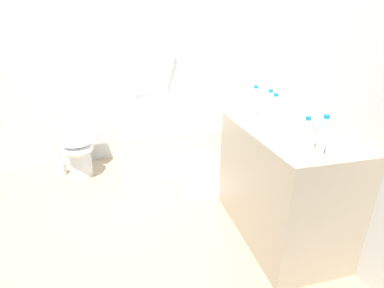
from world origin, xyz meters
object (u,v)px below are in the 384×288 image
(sink_faucet, at_px, (312,126))
(drinking_glass_1, at_px, (263,109))
(water_bottle_1, at_px, (270,106))
(toilet_paper_roll, at_px, (61,169))
(bathtub, at_px, (182,142))
(water_bottle_0, at_px, (275,110))
(water_bottle_3, at_px, (324,134))
(bath_mat, at_px, (211,187))
(water_bottle_4, at_px, (255,102))
(drinking_glass_0, at_px, (332,148))
(toilet, at_px, (79,147))
(sink_basin, at_px, (290,128))
(water_bottle_2, at_px, (306,132))

(sink_faucet, distance_m, drinking_glass_1, 0.48)
(water_bottle_1, bearing_deg, toilet_paper_roll, 146.76)
(bathtub, bearing_deg, water_bottle_0, -70.57)
(water_bottle_3, height_order, bath_mat, water_bottle_3)
(bathtub, bearing_deg, toilet_paper_roll, 177.85)
(water_bottle_0, relative_size, water_bottle_3, 1.06)
(bathtub, bearing_deg, bath_mat, -74.72)
(water_bottle_4, relative_size, drinking_glass_0, 2.60)
(bathtub, height_order, drinking_glass_1, bathtub)
(toilet, xyz_separation_m, drinking_glass_0, (1.66, -1.94, 0.61))
(bath_mat, bearing_deg, bathtub, 105.28)
(water_bottle_0, xyz_separation_m, water_bottle_4, (-0.05, 0.24, 0.01))
(sink_faucet, distance_m, water_bottle_0, 0.29)
(drinking_glass_1, bearing_deg, toilet, 147.83)
(drinking_glass_1, xyz_separation_m, bath_mat, (-0.31, 0.39, -0.94))
(drinking_glass_0, xyz_separation_m, toilet_paper_roll, (-1.90, 1.97, -0.88))
(sink_basin, distance_m, water_bottle_1, 0.32)
(water_bottle_3, height_order, water_bottle_4, water_bottle_4)
(water_bottle_0, height_order, bath_mat, water_bottle_0)
(sink_basin, xyz_separation_m, bath_mat, (-0.29, 0.84, -0.92))
(water_bottle_4, bearing_deg, bathtub, 111.31)
(water_bottle_0, xyz_separation_m, bath_mat, (-0.28, 0.64, -1.00))
(bathtub, relative_size, bath_mat, 2.83)
(water_bottle_2, height_order, drinking_glass_0, water_bottle_2)
(water_bottle_3, bearing_deg, sink_faucet, 62.58)
(bathtub, height_order, water_bottle_4, bathtub)
(toilet, relative_size, water_bottle_3, 2.97)
(water_bottle_3, height_order, drinking_glass_1, water_bottle_3)
(water_bottle_4, xyz_separation_m, drinking_glass_0, (0.07, -0.88, -0.07))
(water_bottle_2, relative_size, toilet_paper_roll, 1.37)
(water_bottle_4, xyz_separation_m, drinking_glass_1, (0.09, 0.00, -0.07))
(water_bottle_3, xyz_separation_m, water_bottle_4, (-0.06, 0.79, 0.01))
(sink_faucet, bearing_deg, toilet, 140.65)
(water_bottle_4, bearing_deg, bath_mat, 120.19)
(sink_faucet, relative_size, bath_mat, 0.29)
(sink_faucet, relative_size, water_bottle_3, 0.68)
(sink_basin, xyz_separation_m, drinking_glass_1, (0.02, 0.45, 0.02))
(sink_faucet, bearing_deg, water_bottle_3, -117.42)
(toilet, relative_size, sink_faucet, 4.37)
(bathtub, xyz_separation_m, water_bottle_1, (0.46, -1.19, 0.72))
(sink_basin, relative_size, water_bottle_2, 1.57)
(toilet, bearing_deg, toilet_paper_roll, -98.90)
(toilet, distance_m, water_bottle_1, 2.16)
(sink_basin, relative_size, water_bottle_4, 1.18)
(sink_basin, relative_size, water_bottle_0, 1.26)
(bathtub, bearing_deg, water_bottle_4, -68.69)
(sink_basin, height_order, sink_faucet, sink_faucet)
(sink_faucet, xyz_separation_m, water_bottle_3, (-0.18, -0.35, 0.08))
(water_bottle_0, distance_m, water_bottle_4, 0.25)
(drinking_glass_0, bearing_deg, drinking_glass_1, 88.83)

